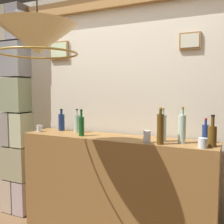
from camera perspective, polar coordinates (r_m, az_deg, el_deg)
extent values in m
cube|color=beige|center=(2.77, 2.94, -0.33)|extent=(3.69, 0.08, 2.65)
cube|color=olive|center=(2.86, 2.56, 23.51)|extent=(3.69, 0.10, 0.14)
cube|color=olive|center=(3.15, -11.50, 13.05)|extent=(0.25, 0.03, 0.22)
cube|color=beige|center=(3.14, -11.68, 13.08)|extent=(0.22, 0.01, 0.19)
cube|color=olive|center=(2.57, 16.84, 14.79)|extent=(0.19, 0.03, 0.15)
cube|color=beige|center=(2.56, 16.79, 14.85)|extent=(0.16, 0.01, 0.12)
cube|color=#C2AB97|center=(3.80, -20.85, -16.37)|extent=(0.19, 0.29, 0.42)
cube|color=#BAA7AE|center=(3.67, -18.55, -17.11)|extent=(0.18, 0.29, 0.42)
cube|color=tan|center=(3.60, -19.93, -10.32)|extent=(0.39, 0.29, 0.42)
cube|color=gray|center=(3.59, -21.28, -3.36)|extent=(0.17, 0.29, 0.42)
cube|color=beige|center=(3.44, -18.94, -3.63)|extent=(0.19, 0.29, 0.42)
cube|color=gray|center=(3.48, -20.35, 3.57)|extent=(0.35, 0.29, 0.42)
cube|color=gray|center=(3.50, -20.57, 10.67)|extent=(0.37, 0.29, 0.42)
cube|color=#ACA389|center=(3.64, -21.95, 17.30)|extent=(0.20, 0.29, 0.42)
cube|color=gray|center=(3.50, -19.57, 17.89)|extent=(0.20, 0.29, 0.42)
cube|color=olive|center=(2.70, 0.47, -17.23)|extent=(1.94, 0.41, 1.12)
cylinder|color=#573A14|center=(2.23, 10.60, -3.75)|extent=(0.06, 0.06, 0.26)
cylinder|color=#573A14|center=(2.21, 10.66, 0.13)|extent=(0.02, 0.02, 0.04)
cylinder|color=#B7932D|center=(2.21, 10.67, 0.86)|extent=(0.03, 0.03, 0.01)
cylinder|color=silver|center=(2.35, 11.07, -3.54)|extent=(0.07, 0.07, 0.24)
cylinder|color=silver|center=(2.33, 11.13, -0.04)|extent=(0.03, 0.03, 0.05)
cylinder|color=#B7932D|center=(2.33, 11.15, 0.69)|extent=(0.03, 0.03, 0.01)
cylinder|color=#A3D0C1|center=(2.82, -7.71, -2.57)|extent=(0.06, 0.06, 0.19)
cylinder|color=#A3D0C1|center=(2.81, -7.74, -0.11)|extent=(0.02, 0.02, 0.05)
cylinder|color=black|center=(2.81, -7.75, 0.55)|extent=(0.02, 0.02, 0.01)
cylinder|color=#185422|center=(2.61, -6.75, -3.17)|extent=(0.06, 0.06, 0.19)
cylinder|color=#185422|center=(2.59, -6.77, -0.39)|extent=(0.02, 0.02, 0.06)
cylinder|color=black|center=(2.59, -6.78, 0.43)|extent=(0.03, 0.03, 0.01)
cylinder|color=navy|center=(2.99, -11.07, -2.25)|extent=(0.07, 0.07, 0.19)
cylinder|color=navy|center=(2.98, -11.10, -0.02)|extent=(0.03, 0.03, 0.05)
cylinder|color=black|center=(2.97, -11.11, 0.55)|extent=(0.03, 0.03, 0.01)
cylinder|color=navy|center=(2.40, 19.89, -4.55)|extent=(0.06, 0.06, 0.16)
cylinder|color=navy|center=(2.39, 19.96, -2.12)|extent=(0.02, 0.02, 0.05)
cylinder|color=maroon|center=(2.38, 19.99, -1.43)|extent=(0.02, 0.02, 0.01)
cylinder|color=brown|center=(2.26, 21.21, -5.05)|extent=(0.07, 0.07, 0.17)
cylinder|color=brown|center=(2.24, 21.31, -1.91)|extent=(0.03, 0.03, 0.08)
cylinder|color=black|center=(2.24, 21.35, -0.74)|extent=(0.03, 0.03, 0.01)
cylinder|color=#B1D0BF|center=(2.32, 15.18, -3.67)|extent=(0.07, 0.07, 0.24)
cylinder|color=#B1D0BF|center=(2.30, 15.26, 0.05)|extent=(0.03, 0.03, 0.06)
cylinder|color=#B7932D|center=(2.30, 15.28, 0.92)|extent=(0.03, 0.03, 0.01)
cylinder|color=silver|center=(2.19, 19.35, -6.47)|extent=(0.07, 0.07, 0.08)
cylinder|color=silver|center=(2.29, 7.73, -5.40)|extent=(0.06, 0.06, 0.11)
cylinder|color=silver|center=(2.96, -15.71, -3.51)|extent=(0.06, 0.06, 0.07)
cone|color=beige|center=(2.16, -16.05, 15.18)|extent=(0.62, 0.62, 0.23)
cylinder|color=black|center=(2.23, -16.24, 22.37)|extent=(0.01, 0.01, 0.34)
torus|color=#AD8433|center=(2.15, -15.98, 12.29)|extent=(0.62, 0.62, 0.02)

